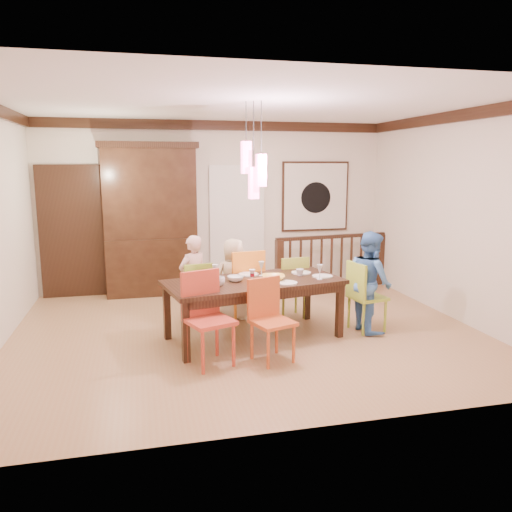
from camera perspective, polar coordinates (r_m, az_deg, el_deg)
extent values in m
plane|color=#AB7E52|center=(6.63, -0.99, -8.66)|extent=(6.00, 6.00, 0.00)
plane|color=white|center=(6.31, -1.08, 17.07)|extent=(6.00, 6.00, 0.00)
plane|color=beige|center=(8.76, -4.51, 5.67)|extent=(6.00, 0.00, 6.00)
plane|color=beige|center=(7.54, 21.93, 4.19)|extent=(0.00, 5.00, 5.00)
cube|color=black|center=(8.72, -20.22, 2.40)|extent=(1.04, 0.07, 2.24)
cube|color=silver|center=(8.83, -2.19, 3.12)|extent=(0.97, 0.05, 2.22)
cube|color=black|center=(9.17, 6.77, 6.78)|extent=(1.25, 0.04, 1.25)
cube|color=silver|center=(9.14, 6.83, 6.77)|extent=(1.18, 0.02, 1.18)
cylinder|color=black|center=(9.13, 6.86, 6.64)|extent=(0.56, 0.01, 0.56)
cube|color=#FE4C8D|center=(6.08, -1.13, 11.19)|extent=(0.11, 0.11, 0.38)
cylinder|color=black|center=(6.10, -1.14, 15.13)|extent=(0.01, 0.01, 0.46)
cube|color=#FE4C8D|center=(6.02, 0.59, 9.77)|extent=(0.11, 0.11, 0.38)
cylinder|color=black|center=(6.03, 0.60, 14.47)|extent=(0.01, 0.01, 0.61)
cube|color=#FE4C8D|center=(6.05, -0.27, 8.35)|extent=(0.11, 0.11, 0.38)
cylinder|color=black|center=(6.06, -0.27, 13.75)|extent=(0.01, 0.01, 0.76)
cube|color=black|center=(6.22, -0.26, -3.01)|extent=(2.32, 1.39, 0.05)
cube|color=black|center=(6.57, -9.72, -5.80)|extent=(0.09, 0.09, 0.70)
cube|color=black|center=(6.98, 7.09, -4.78)|extent=(0.09, 0.09, 0.70)
cube|color=black|center=(5.78, -9.19, -8.05)|extent=(0.09, 0.09, 0.70)
cube|color=black|center=(6.24, 9.74, -6.69)|extent=(0.09, 0.09, 0.70)
cube|color=black|center=(6.65, -1.10, -2.79)|extent=(1.95, 0.42, 0.10)
cube|color=black|center=(5.82, 0.70, -4.69)|extent=(1.95, 0.42, 0.10)
cube|color=#95BC2F|center=(6.92, -6.91, -4.30)|extent=(0.45, 0.45, 0.04)
cube|color=#95BC2F|center=(6.86, -6.95, -2.42)|extent=(0.39, 0.10, 0.43)
cylinder|color=#95BC2F|center=(6.81, -8.05, -6.45)|extent=(0.03, 0.03, 0.41)
cylinder|color=#95BC2F|center=(6.84, -5.39, -6.31)|extent=(0.03, 0.03, 0.41)
cylinder|color=#95BC2F|center=(7.11, -8.29, -5.72)|extent=(0.03, 0.03, 0.41)
cylinder|color=#95BC2F|center=(7.14, -5.74, -5.59)|extent=(0.03, 0.03, 0.41)
cube|color=orange|center=(6.94, -1.42, -3.52)|extent=(0.52, 0.52, 0.04)
cube|color=orange|center=(6.88, -1.43, -1.28)|extent=(0.47, 0.11, 0.51)
cylinder|color=orange|center=(6.79, -2.65, -6.06)|extent=(0.04, 0.04, 0.49)
cylinder|color=orange|center=(6.87, 0.45, -5.86)|extent=(0.04, 0.04, 0.49)
cylinder|color=orange|center=(7.15, -3.21, -5.22)|extent=(0.04, 0.04, 0.49)
cylinder|color=orange|center=(7.22, -0.26, -5.05)|extent=(0.04, 0.04, 0.49)
cube|color=#93A531|center=(7.16, 3.90, -3.62)|extent=(0.44, 0.44, 0.04)
cube|color=#93A531|center=(7.10, 3.93, -1.72)|extent=(0.41, 0.08, 0.45)
cylinder|color=#93A531|center=(7.01, 2.98, -5.78)|extent=(0.03, 0.03, 0.43)
cylinder|color=#93A531|center=(7.11, 5.55, -5.59)|extent=(0.03, 0.03, 0.43)
cylinder|color=#93A531|center=(7.32, 2.26, -5.08)|extent=(0.03, 0.03, 0.43)
cylinder|color=#93A531|center=(7.41, 4.73, -4.92)|extent=(0.03, 0.03, 0.43)
cube|color=#C33D2A|center=(5.47, -5.31, -7.44)|extent=(0.59, 0.59, 0.04)
cube|color=#C33D2A|center=(5.39, -5.35, -4.66)|extent=(0.45, 0.20, 0.51)
cylinder|color=#C33D2A|center=(5.36, -6.99, -10.72)|extent=(0.04, 0.04, 0.48)
cylinder|color=#C33D2A|center=(5.41, -2.99, -10.46)|extent=(0.04, 0.04, 0.48)
cylinder|color=#C33D2A|center=(5.71, -7.41, -9.40)|extent=(0.04, 0.04, 0.48)
cylinder|color=#C33D2A|center=(5.75, -3.66, -9.17)|extent=(0.04, 0.04, 0.48)
cube|color=#C45325|center=(5.57, 1.92, -7.61)|extent=(0.53, 0.53, 0.04)
cube|color=#C45325|center=(5.49, 1.94, -5.16)|extent=(0.41, 0.17, 0.46)
cylinder|color=#C45325|center=(5.45, 0.64, -10.55)|extent=(0.04, 0.04, 0.44)
cylinder|color=#C45325|center=(5.53, 4.08, -10.24)|extent=(0.04, 0.04, 0.44)
cylinder|color=#C45325|center=(5.76, -0.17, -9.39)|extent=(0.04, 0.04, 0.44)
cylinder|color=#C45325|center=(5.84, 3.09, -9.12)|extent=(0.04, 0.04, 0.44)
cube|color=#A4C336|center=(6.74, 12.63, -4.64)|extent=(0.48, 0.48, 0.04)
cube|color=#A4C336|center=(6.68, 12.71, -2.58)|extent=(0.11, 0.42, 0.46)
cylinder|color=#A4C336|center=(6.59, 11.86, -7.02)|extent=(0.04, 0.04, 0.44)
cylinder|color=#A4C336|center=(6.74, 14.48, -6.75)|extent=(0.04, 0.04, 0.44)
cylinder|color=#A4C336|center=(6.88, 10.67, -6.23)|extent=(0.04, 0.04, 0.44)
cylinder|color=#A4C336|center=(7.02, 13.20, -5.99)|extent=(0.04, 0.04, 0.44)
cube|color=black|center=(8.58, -11.73, -1.15)|extent=(1.50, 0.44, 0.96)
cube|color=black|center=(8.44, -12.04, 7.07)|extent=(1.50, 0.40, 1.50)
cube|color=black|center=(8.63, -12.07, 7.14)|extent=(1.28, 0.02, 1.28)
cube|color=black|center=(8.44, -12.24, 12.30)|extent=(1.60, 0.44, 0.10)
cube|color=black|center=(8.56, 2.38, -1.11)|extent=(0.13, 0.13, 0.92)
cube|color=black|center=(9.29, 14.34, -0.51)|extent=(0.13, 0.13, 0.92)
cube|color=black|center=(8.80, 8.69, 2.20)|extent=(2.11, 0.35, 0.06)
cube|color=black|center=(8.97, 8.54, -3.37)|extent=(1.99, 0.31, 0.05)
imported|color=#FFC9C2|center=(6.92, -7.21, -2.67)|extent=(0.53, 0.48, 1.22)
imported|color=beige|center=(7.02, -2.56, -2.67)|extent=(0.59, 0.41, 1.16)
imported|color=#457CC3|center=(6.69, 12.91, -2.86)|extent=(0.54, 0.67, 1.32)
imported|color=gold|center=(6.19, 2.00, -2.51)|extent=(0.33, 0.33, 0.07)
imported|color=white|center=(6.16, -2.35, -2.60)|extent=(0.25, 0.25, 0.06)
imported|color=silver|center=(5.94, -4.23, -2.88)|extent=(0.14, 0.14, 0.11)
imported|color=silver|center=(6.46, 5.04, -1.89)|extent=(0.12, 0.12, 0.09)
cylinder|color=white|center=(6.37, -6.37, -2.44)|extent=(0.26, 0.26, 0.01)
cylinder|color=white|center=(6.51, -0.84, -2.10)|extent=(0.26, 0.26, 0.01)
cylinder|color=white|center=(6.64, 5.19, -1.90)|extent=(0.26, 0.26, 0.01)
cylinder|color=white|center=(5.77, -5.98, -3.78)|extent=(0.26, 0.26, 0.01)
cylinder|color=white|center=(6.06, 3.52, -3.07)|extent=(0.26, 0.26, 0.01)
cylinder|color=white|center=(6.45, 7.59, -2.30)|extent=(0.26, 0.26, 0.01)
cube|color=#D83359|center=(5.83, 0.28, -3.58)|extent=(0.18, 0.14, 0.01)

